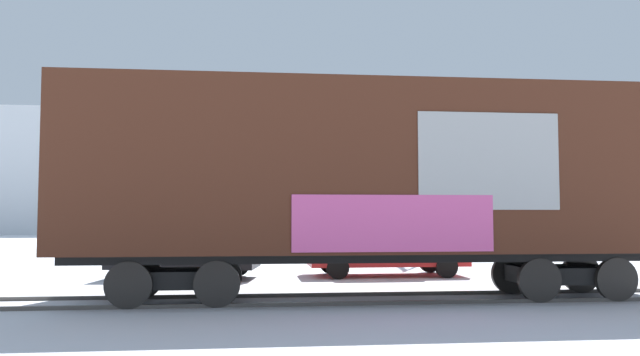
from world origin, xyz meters
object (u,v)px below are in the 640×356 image
(flagpole, at_px, (430,141))
(freight_car, at_px, (375,174))
(parked_car_red, at_px, (385,248))
(parked_car_black, at_px, (184,250))

(flagpole, bearing_deg, freight_car, -112.34)
(flagpole, height_order, parked_car_red, flagpole)
(freight_car, relative_size, parked_car_black, 3.01)
(parked_car_red, bearing_deg, freight_car, -105.02)
(parked_car_black, height_order, parked_car_red, parked_car_black)
(parked_car_black, xyz_separation_m, parked_car_red, (5.95, 0.25, 0.01))
(flagpole, distance_m, parked_car_red, 8.41)
(parked_car_black, bearing_deg, freight_car, -47.90)
(freight_car, bearing_deg, parked_car_black, 132.10)
(freight_car, bearing_deg, parked_car_red, 74.98)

